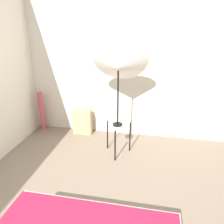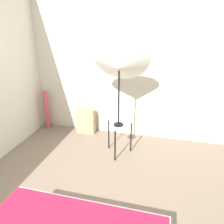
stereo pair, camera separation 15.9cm
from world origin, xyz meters
TOP-DOWN VIEW (x-y plane):
  - wall_back at (0.00, 2.25)m, footprint 8.00×0.05m
  - photo_umbrella at (0.16, 1.58)m, footprint 0.76×0.58m
  - tote_bag at (-0.54, 2.08)m, footprint 0.32×0.12m
  - paper_roll at (-1.29, 2.10)m, footprint 0.09×0.09m

SIDE VIEW (x-z plane):
  - tote_bag at x=-0.54m, z-range -0.08..0.52m
  - paper_roll at x=-1.29m, z-range 0.00..0.69m
  - wall_back at x=0.00m, z-range 0.00..2.60m
  - photo_umbrella at x=0.16m, z-range 0.46..2.15m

